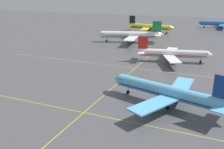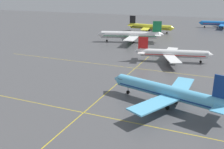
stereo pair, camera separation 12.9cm
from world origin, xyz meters
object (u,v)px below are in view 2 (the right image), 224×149
airliner_far_right_stand (150,27)px  airliner_distant_taxiway (221,23)px  airliner_second_row (168,92)px  airliner_third_row (172,54)px  airliner_far_left_stand (131,35)px

airliner_far_right_stand → airliner_distant_taxiway: airliner_far_right_stand is taller
airliner_distant_taxiway → airliner_far_right_stand: bearing=-137.3°
airliner_second_row → airliner_far_right_stand: 125.30m
airliner_third_row → airliner_distant_taxiway: 120.71m
airliner_far_right_stand → airliner_second_row: bearing=-72.9°
airliner_third_row → airliner_far_left_stand: size_ratio=0.85×
airliner_far_left_stand → airliner_far_right_stand: bearing=89.2°
airliner_far_left_stand → airliner_distant_taxiway: size_ratio=1.11×
airliner_far_left_stand → airliner_distant_taxiway: 97.87m
airliner_far_right_stand → airliner_distant_taxiway: (47.68, 43.99, -0.14)m
airliner_second_row → airliner_distant_taxiway: (10.89, 163.78, -0.02)m
airliner_second_row → airliner_far_right_stand: airliner_far_right_stand is taller
airliner_second_row → airliner_far_right_stand: bearing=107.1°
airliner_distant_taxiway → airliner_third_row: bearing=-98.4°
airliner_far_right_stand → airliner_far_left_stand: bearing=-90.8°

